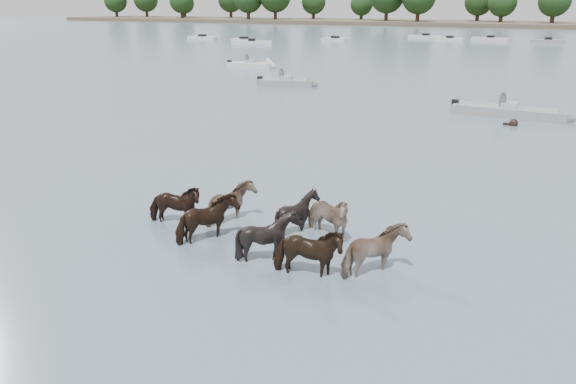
% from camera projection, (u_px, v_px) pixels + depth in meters
% --- Properties ---
extents(ground, '(400.00, 400.00, 0.00)m').
position_uv_depth(ground, '(279.00, 262.00, 13.46)').
color(ground, '#4E6071').
rests_on(ground, ground).
extents(shoreline, '(160.00, 30.00, 1.00)m').
position_uv_depth(shoreline, '(299.00, 21.00, 170.06)').
color(shoreline, '#4C4233').
rests_on(shoreline, ground).
extents(pony_herd, '(7.56, 3.58, 1.41)m').
position_uv_depth(pony_herd, '(271.00, 227.00, 14.25)').
color(pony_herd, black).
rests_on(pony_herd, ground).
extents(swimming_pony, '(0.72, 0.44, 0.44)m').
position_uv_depth(swimming_pony, '(513.00, 123.00, 28.30)').
color(swimming_pony, black).
rests_on(swimming_pony, ground).
extents(motorboat_a, '(4.74, 2.74, 1.92)m').
position_uv_depth(motorboat_a, '(296.00, 83.00, 41.58)').
color(motorboat_a, gray).
rests_on(motorboat_a, ground).
extents(motorboat_b, '(6.58, 2.09, 1.92)m').
position_uv_depth(motorboat_b, '(525.00, 113.00, 30.24)').
color(motorboat_b, gray).
rests_on(motorboat_b, ground).
extents(motorboat_f, '(4.99, 2.39, 1.92)m').
position_uv_depth(motorboat_f, '(258.00, 65.00, 53.00)').
color(motorboat_f, silver).
rests_on(motorboat_f, ground).
extents(distant_flotilla, '(106.67, 28.91, 0.93)m').
position_uv_depth(distant_flotilla, '(533.00, 44.00, 78.87)').
color(distant_flotilla, silver).
rests_on(distant_flotilla, ground).
extents(treeline, '(146.55, 21.90, 12.13)m').
position_uv_depth(treeline, '(298.00, 0.00, 166.63)').
color(treeline, '#382619').
rests_on(treeline, ground).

